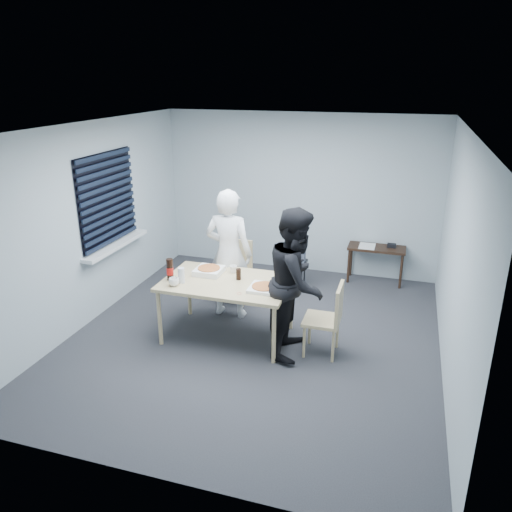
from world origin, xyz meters
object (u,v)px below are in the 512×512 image
(chair_far, at_px, (237,266))
(backpack, at_px, (296,250))
(dining_table, at_px, (227,286))
(soda_bottle, at_px, (170,270))
(mug_b, at_px, (233,269))
(side_table, at_px, (376,252))
(chair_right, at_px, (329,315))
(person_black, at_px, (296,282))
(mug_a, at_px, (174,282))
(person_white, at_px, (229,254))
(stool, at_px, (296,268))

(chair_far, height_order, backpack, chair_far)
(dining_table, distance_m, soda_bottle, 0.72)
(mug_b, bearing_deg, soda_bottle, -145.14)
(side_table, bearing_deg, chair_right, -98.39)
(dining_table, relative_size, mug_b, 15.60)
(side_table, bearing_deg, person_black, -107.21)
(chair_far, relative_size, soda_bottle, 3.24)
(person_black, distance_m, soda_bottle, 1.57)
(side_table, xyz_separation_m, backpack, (-1.16, -0.63, 0.12))
(mug_a, xyz_separation_m, mug_b, (0.54, 0.61, -0.00))
(person_black, distance_m, mug_a, 1.47)
(soda_bottle, bearing_deg, backpack, 58.62)
(person_white, xyz_separation_m, backpack, (0.67, 1.13, -0.25))
(person_black, bearing_deg, mug_b, 67.96)
(mug_b, bearing_deg, person_black, -22.04)
(person_black, distance_m, stool, 1.94)
(chair_far, xyz_separation_m, side_table, (1.90, 1.25, -0.00))
(person_black, height_order, stool, person_black)
(side_table, relative_size, soda_bottle, 3.22)
(person_black, height_order, backpack, person_black)
(person_black, height_order, soda_bottle, person_black)
(person_white, relative_size, side_table, 2.00)
(backpack, bearing_deg, chair_right, -52.62)
(dining_table, distance_m, backpack, 1.80)
(side_table, height_order, mug_b, mug_b)
(dining_table, bearing_deg, mug_b, 93.46)
(dining_table, height_order, mug_b, mug_b)
(chair_right, height_order, mug_b, chair_right)
(chair_right, relative_size, stool, 2.01)
(dining_table, height_order, stool, dining_table)
(mug_a, bearing_deg, backpack, 63.13)
(person_white, distance_m, soda_bottle, 0.91)
(chair_far, bearing_deg, person_black, -45.91)
(dining_table, height_order, backpack, backpack)
(dining_table, distance_m, person_white, 0.66)
(backpack, distance_m, soda_bottle, 2.24)
(dining_table, relative_size, soda_bottle, 5.68)
(chair_right, relative_size, person_white, 0.50)
(dining_table, distance_m, mug_b, 0.31)
(person_black, distance_m, side_table, 2.58)
(mug_a, bearing_deg, mug_b, 48.47)
(mug_a, bearing_deg, soda_bottle, 128.94)
(backpack, bearing_deg, side_table, 41.54)
(side_table, bearing_deg, mug_b, -128.72)
(chair_far, relative_size, backpack, 2.30)
(dining_table, relative_size, side_table, 1.76)
(chair_right, bearing_deg, side_table, 81.61)
(person_white, relative_size, soda_bottle, 6.45)
(stool, height_order, backpack, backpack)
(side_table, height_order, mug_a, mug_a)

